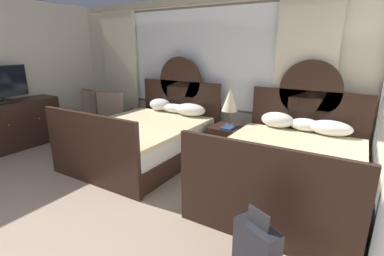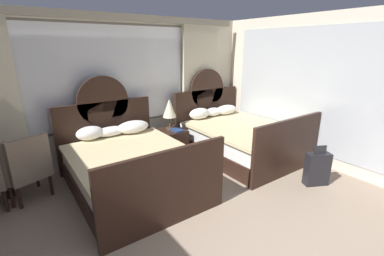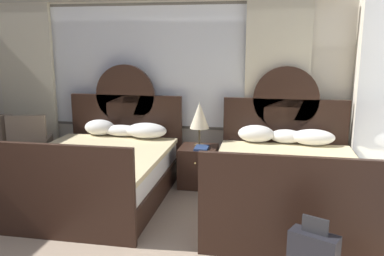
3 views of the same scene
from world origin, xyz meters
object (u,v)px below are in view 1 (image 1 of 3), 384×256
bed_near_window (147,137)px  table_lamp_on_nightstand (230,101)px  nightstand_between_beds (227,142)px  armchair_by_window_left (115,113)px  suitcase_on_floor (256,255)px  tv_flatscreen (1,84)px  armchair_by_window_centre (98,111)px  book_on_nightstand (228,128)px  dresser_minibar (2,128)px  bed_near_mirror (288,167)px  armchair_by_window_right (99,111)px

bed_near_window → table_lamp_on_nightstand: 1.51m
nightstand_between_beds → armchair_by_window_left: (-2.47, -0.14, 0.23)m
suitcase_on_floor → bed_near_window: bearing=146.4°
tv_flatscreen → armchair_by_window_centre: size_ratio=0.92×
book_on_nightstand → suitcase_on_floor: size_ratio=0.39×
armchair_by_window_left → nightstand_between_beds: bearing=3.3°
dresser_minibar → suitcase_on_floor: dresser_minibar is taller
table_lamp_on_nightstand → armchair_by_window_left: 2.53m
armchair_by_window_left → armchair_by_window_centre: size_ratio=1.00×
bed_near_window → armchair_by_window_centre: 1.90m
bed_near_mirror → tv_flatscreen: 4.90m
table_lamp_on_nightstand → dresser_minibar: size_ratio=0.31×
table_lamp_on_nightstand → dresser_minibar: table_lamp_on_nightstand is taller
bed_near_window → table_lamp_on_nightstand: (1.17, 0.74, 0.62)m
bed_near_mirror → armchair_by_window_left: 3.68m
bed_near_mirror → table_lamp_on_nightstand: bed_near_mirror is taller
table_lamp_on_nightstand → dresser_minibar: 4.07m
book_on_nightstand → armchair_by_window_centre: armchair_by_window_centre is taller
book_on_nightstand → bed_near_mirror: bearing=-27.9°
bed_near_mirror → armchair_by_window_left: bed_near_mirror is taller
armchair_by_window_right → dresser_minibar: bearing=-111.1°
armchair_by_window_left → suitcase_on_floor: size_ratio=1.45×
suitcase_on_floor → book_on_nightstand: bearing=119.2°
armchair_by_window_centre → dresser_minibar: bearing=-110.2°
table_lamp_on_nightstand → suitcase_on_floor: bearing=-61.4°
bed_near_window → tv_flatscreen: size_ratio=2.52×
table_lamp_on_nightstand → armchair_by_window_centre: size_ratio=0.64×
nightstand_between_beds → armchair_by_window_centre: bearing=-177.2°
nightstand_between_beds → suitcase_on_floor: (1.30, -2.32, -0.01)m
table_lamp_on_nightstand → tv_flatscreen: (-3.56, -1.74, 0.23)m
table_lamp_on_nightstand → armchair_by_window_left: bearing=-175.3°
armchair_by_window_left → armchair_by_window_right: (-0.48, -0.00, 0.00)m
dresser_minibar → tv_flatscreen: tv_flatscreen is taller
tv_flatscreen → suitcase_on_floor: tv_flatscreen is taller
bed_near_window → nightstand_between_beds: 1.35m
bed_near_mirror → dresser_minibar: size_ratio=1.13×
bed_near_window → armchair_by_window_left: 1.42m
nightstand_between_beds → armchair_by_window_centre: armchair_by_window_centre is taller
bed_near_mirror → armchair_by_window_centre: bed_near_mirror is taller
armchair_by_window_left → armchair_by_window_right: 0.48m
dresser_minibar → tv_flatscreen: size_ratio=2.24×
book_on_nightstand → armchair_by_window_left: bearing=-179.0°
tv_flatscreen → armchair_by_window_right: 1.79m
bed_near_window → bed_near_mirror: size_ratio=1.00×
nightstand_between_beds → table_lamp_on_nightstand: bearing=88.2°
bed_near_window → armchair_by_window_left: bed_near_window is taller
table_lamp_on_nightstand → bed_near_mirror: bearing=-32.7°
nightstand_between_beds → suitcase_on_floor: size_ratio=0.83×
bed_near_window → armchair_by_window_left: (-1.31, 0.54, 0.14)m
tv_flatscreen → nightstand_between_beds: bearing=25.3°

